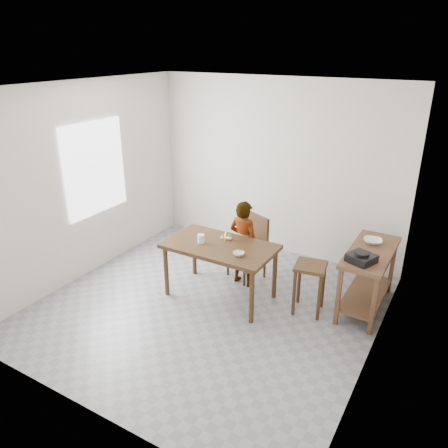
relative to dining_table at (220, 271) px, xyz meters
The scene contains 17 objects.
floor 0.50m from the dining_table, 90.00° to the right, with size 4.00×4.00×0.04m, color gray.
ceiling 2.36m from the dining_table, 90.00° to the right, with size 4.00×4.00×0.04m, color white.
wall_back 1.98m from the dining_table, 90.00° to the left, with size 4.00×0.04×2.70m, color beige.
wall_front 2.52m from the dining_table, 90.00° to the right, with size 4.00×0.04×2.70m, color beige.
wall_left 2.26m from the dining_table, behind, with size 0.04×4.00×2.70m, color beige.
wall_right 2.26m from the dining_table, ahead, with size 0.04×4.00×2.70m, color beige.
window_pane 2.27m from the dining_table, behind, with size 0.02×1.10×1.30m, color white.
dining_table is the anchor object (origin of this frame).
prep_counter 1.86m from the dining_table, 22.15° to the left, with size 0.50×1.20×0.80m, color brown, non-canonical shape.
child 0.52m from the dining_table, 77.48° to the left, with size 0.44×0.29×1.22m, color silver.
dining_chair 0.65m from the dining_table, 85.53° to the left, with size 0.44×0.44×0.90m, color #3B2613, non-canonical shape.
stool 1.16m from the dining_table, 12.52° to the left, with size 0.37×0.37×0.65m, color #3B2613, non-canonical shape.
glass_tumbler 0.50m from the dining_table, 164.51° to the right, with size 0.09×0.09×0.11m, color white.
small_bowl 0.55m from the dining_table, 22.76° to the right, with size 0.14×0.14×0.04m, color white.
banana 0.44m from the dining_table, 93.69° to the left, with size 0.17×0.12×0.06m, color gold, non-canonical shape.
serving_bowl 1.97m from the dining_table, 28.55° to the left, with size 0.23×0.23×0.06m, color white.
gas_burner 1.78m from the dining_table, 11.21° to the left, with size 0.28×0.28×0.09m, color black.
Camera 1 is at (2.58, -4.01, 3.12)m, focal length 35.00 mm.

